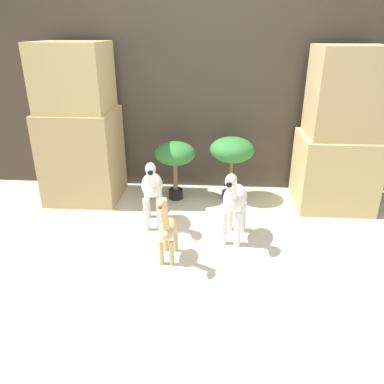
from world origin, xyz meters
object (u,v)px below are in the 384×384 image
Objects in this scene: zebra_right at (234,200)px; potted_palm_front at (232,152)px; zebra_left at (152,188)px; potted_palm_back at (175,156)px; giraffe_figurine at (167,229)px.

potted_palm_front is (-0.01, 0.82, 0.15)m from zebra_right.
zebra_right is at bearing -89.64° from potted_palm_front.
zebra_left is 1.08× the size of potted_palm_back.
potted_palm_back is (-0.07, 1.12, 0.20)m from giraffe_figurine.
potted_palm_front is (0.70, 0.61, 0.15)m from zebra_left.
zebra_left is 0.60m from giraffe_figurine.
zebra_right is 1.10× the size of giraffe_figurine.
giraffe_figurine is at bearing -113.22° from potted_palm_front.
giraffe_figurine is at bearing -145.64° from zebra_right.
zebra_right reaches higher than potted_palm_back.
giraffe_figurine is (-0.50, -0.34, -0.09)m from zebra_right.
giraffe_figurine is 0.90× the size of potted_palm_front.
zebra_right is 1.08× the size of potted_palm_back.
potted_palm_back is (0.14, 0.57, 0.11)m from zebra_left.
potted_palm_back is at bearing -176.27° from potted_palm_front.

